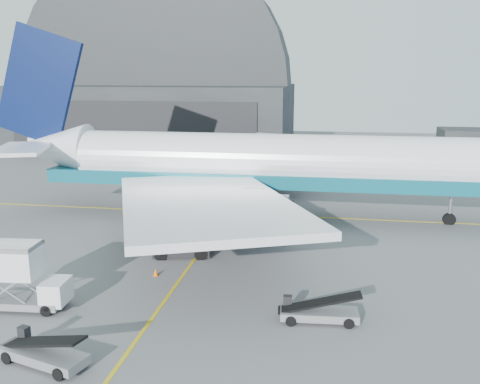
% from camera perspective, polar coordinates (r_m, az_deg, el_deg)
% --- Properties ---
extents(ground, '(200.00, 200.00, 0.00)m').
position_cam_1_polar(ground, '(37.56, -7.09, -10.16)').
color(ground, '#565659').
rests_on(ground, ground).
extents(taxi_lines, '(80.00, 42.12, 0.02)m').
position_cam_1_polar(taxi_lines, '(49.09, -2.94, -4.49)').
color(taxi_lines, gold).
rests_on(taxi_lines, ground).
extents(hangar, '(50.00, 28.30, 28.00)m').
position_cam_1_polar(hangar, '(103.29, -8.89, 9.86)').
color(hangar, black).
rests_on(hangar, ground).
extents(distant_bldg_a, '(14.00, 8.00, 4.00)m').
position_cam_1_polar(distant_bldg_a, '(109.73, 24.06, 4.06)').
color(distant_bldg_a, black).
rests_on(distant_bldg_a, ground).
extents(airliner, '(55.95, 54.25, 19.63)m').
position_cam_1_polar(airliner, '(53.86, 1.62, 3.08)').
color(airliner, white).
rests_on(airliner, ground).
extents(catering_truck, '(5.92, 2.59, 3.97)m').
position_cam_1_polar(catering_truck, '(36.37, -22.61, -8.47)').
color(catering_truck, slate).
rests_on(catering_truck, ground).
extents(pushback_tug, '(4.93, 3.41, 2.10)m').
position_cam_1_polar(pushback_tug, '(43.67, -6.04, -5.69)').
color(pushback_tug, black).
rests_on(pushback_tug, ground).
extents(belt_loader_a, '(5.21, 2.92, 1.95)m').
position_cam_1_polar(belt_loader_a, '(30.06, -20.27, -15.80)').
color(belt_loader_a, slate).
rests_on(belt_loader_a, ground).
extents(belt_loader_b, '(4.96, 2.00, 1.87)m').
position_cam_1_polar(belt_loader_b, '(32.89, 8.34, -12.57)').
color(belt_loader_b, slate).
rests_on(belt_loader_b, ground).
extents(traffic_cone, '(0.38, 0.38, 0.55)m').
position_cam_1_polar(traffic_cone, '(39.82, -8.98, -8.46)').
color(traffic_cone, '#E45A07').
rests_on(traffic_cone, ground).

